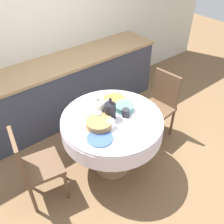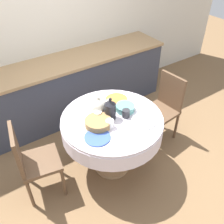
% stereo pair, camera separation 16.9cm
% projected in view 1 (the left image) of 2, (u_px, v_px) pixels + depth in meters
% --- Properties ---
extents(ground_plane, '(12.00, 12.00, 0.00)m').
position_uv_depth(ground_plane, '(112.00, 165.00, 3.15)').
color(ground_plane, brown).
extents(wall_back, '(7.00, 0.05, 2.60)m').
position_uv_depth(wall_back, '(37.00, 28.00, 3.32)').
color(wall_back, silver).
rests_on(wall_back, ground_plane).
extents(kitchen_counter, '(3.24, 0.64, 0.91)m').
position_uv_depth(kitchen_counter, '(58.00, 92.00, 3.64)').
color(kitchen_counter, '#383D4C').
rests_on(kitchen_counter, ground_plane).
extents(dining_table, '(1.11, 1.11, 0.78)m').
position_uv_depth(dining_table, '(112.00, 127.00, 2.75)').
color(dining_table, tan).
rests_on(dining_table, ground_plane).
extents(chair_left, '(0.44, 0.44, 0.93)m').
position_uv_depth(chair_left, '(160.00, 103.00, 3.32)').
color(chair_left, brown).
rests_on(chair_left, ground_plane).
extents(chair_right, '(0.47, 0.47, 0.93)m').
position_uv_depth(chair_right, '(33.00, 164.00, 2.50)').
color(chair_right, brown).
rests_on(chair_right, ground_plane).
extents(plate_near_left, '(0.26, 0.26, 0.01)m').
position_uv_depth(plate_near_left, '(100.00, 138.00, 2.42)').
color(plate_near_left, '#3856AD').
rests_on(plate_near_left, dining_table).
extents(cup_near_left, '(0.08, 0.08, 0.09)m').
position_uv_depth(cup_near_left, '(111.00, 124.00, 2.52)').
color(cup_near_left, white).
rests_on(cup_near_left, dining_table).
extents(plate_near_right, '(0.26, 0.26, 0.01)m').
position_uv_depth(plate_near_right, '(144.00, 120.00, 2.63)').
color(plate_near_right, white).
rests_on(plate_near_right, dining_table).
extents(cup_near_right, '(0.08, 0.08, 0.09)m').
position_uv_depth(cup_near_right, '(126.00, 113.00, 2.67)').
color(cup_near_right, '#28282D').
rests_on(cup_near_right, dining_table).
extents(plate_far_left, '(0.26, 0.26, 0.01)m').
position_uv_depth(plate_far_left, '(82.00, 113.00, 2.73)').
color(plate_far_left, white).
rests_on(plate_far_left, dining_table).
extents(cup_far_left, '(0.08, 0.08, 0.09)m').
position_uv_depth(cup_far_left, '(98.00, 116.00, 2.63)').
color(cup_far_left, white).
rests_on(cup_far_left, dining_table).
extents(plate_far_right, '(0.26, 0.26, 0.01)m').
position_uv_depth(plate_far_right, '(114.00, 99.00, 2.93)').
color(plate_far_right, orange).
rests_on(plate_far_right, dining_table).
extents(cup_far_right, '(0.08, 0.08, 0.09)m').
position_uv_depth(cup_far_right, '(108.00, 106.00, 2.75)').
color(cup_far_right, '#DBB766').
rests_on(cup_far_right, dining_table).
extents(coffee_carafe, '(0.12, 0.12, 0.26)m').
position_uv_depth(coffee_carafe, '(110.00, 110.00, 2.60)').
color(coffee_carafe, black).
rests_on(coffee_carafe, dining_table).
extents(teapot, '(0.23, 0.17, 0.21)m').
position_uv_depth(teapot, '(98.00, 106.00, 2.68)').
color(teapot, silver).
rests_on(teapot, dining_table).
extents(bread_basket, '(0.27, 0.27, 0.08)m').
position_uv_depth(bread_basket, '(99.00, 123.00, 2.54)').
color(bread_basket, olive).
rests_on(bread_basket, dining_table).
extents(fruit_bowl, '(0.21, 0.21, 0.07)m').
position_uv_depth(fruit_bowl, '(124.00, 107.00, 2.76)').
color(fruit_bowl, '#569993').
rests_on(fruit_bowl, dining_table).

